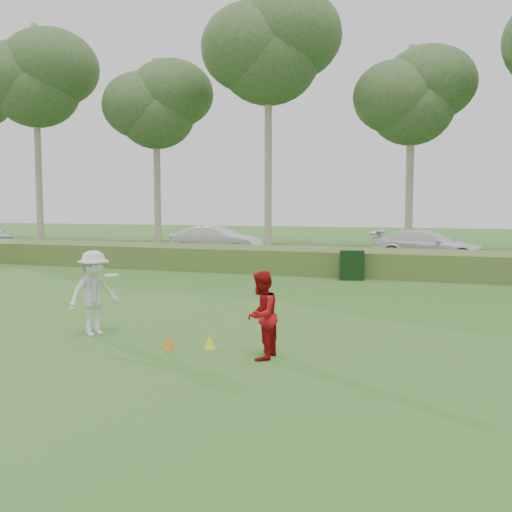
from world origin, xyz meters
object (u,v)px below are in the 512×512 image
at_px(player_white, 94,293).
at_px(car_right, 428,246).
at_px(cone_orange, 169,342).
at_px(car_mid, 217,241).
at_px(player_red, 261,315).
at_px(cone_yellow, 210,342).
at_px(utility_cabinet, 352,265).

bearing_deg(player_white, car_right, 7.21).
distance_m(cone_orange, car_mid, 18.24).
height_order(cone_orange, car_right, car_right).
height_order(player_white, car_right, player_white).
relative_size(player_white, player_red, 1.14).
xyz_separation_m(player_white, car_right, (5.44, 16.98, -0.06)).
relative_size(cone_yellow, car_right, 0.05).
distance_m(car_mid, car_right, 10.03).
distance_m(player_red, utility_cabinet, 10.71).
xyz_separation_m(cone_yellow, car_mid, (-7.16, 16.79, 0.69)).
bearing_deg(utility_cabinet, player_red, -101.20).
relative_size(utility_cabinet, car_right, 0.21).
xyz_separation_m(player_red, car_right, (1.77, 17.54, 0.04)).
height_order(player_red, utility_cabinet, player_red).
relative_size(player_red, car_right, 0.30).
height_order(cone_orange, cone_yellow, cone_yellow).
xyz_separation_m(cone_yellow, car_right, (2.86, 17.21, 0.65)).
relative_size(cone_yellow, car_mid, 0.05).
height_order(player_red, cone_yellow, player_red).
bearing_deg(cone_yellow, utility_cabinet, 86.16).
xyz_separation_m(cone_yellow, utility_cabinet, (0.70, 10.36, 0.39)).
relative_size(player_red, utility_cabinet, 1.44).
relative_size(player_white, cone_yellow, 6.97).
bearing_deg(player_white, utility_cabinet, 7.06).
xyz_separation_m(cone_orange, car_right, (3.55, 17.46, 0.65)).
distance_m(cone_yellow, utility_cabinet, 10.40).
height_order(player_red, car_right, car_right).
bearing_deg(cone_orange, utility_cabinet, 82.56).
distance_m(player_white, car_right, 17.83).
bearing_deg(car_right, cone_orange, 174.45).
distance_m(cone_orange, utility_cabinet, 10.71).
bearing_deg(cone_yellow, player_red, -17.13).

